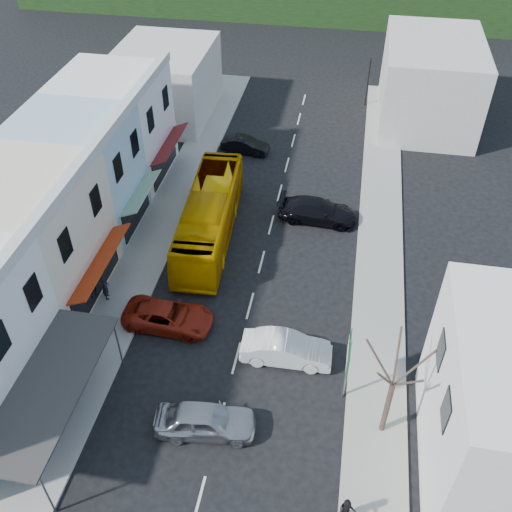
% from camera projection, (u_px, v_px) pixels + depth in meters
% --- Properties ---
extents(ground, '(120.00, 120.00, 0.00)m').
position_uv_depth(ground, '(236.00, 358.00, 30.83)').
color(ground, black).
rests_on(ground, ground).
extents(sidewalk_left, '(3.00, 52.00, 0.15)m').
position_uv_depth(sidewalk_left, '(159.00, 229.00, 39.24)').
color(sidewalk_left, gray).
rests_on(sidewalk_left, ground).
extents(sidewalk_right, '(3.00, 52.00, 0.15)m').
position_uv_depth(sidewalk_right, '(380.00, 255.00, 37.23)').
color(sidewalk_right, gray).
rests_on(sidewalk_right, ground).
extents(shopfront_row, '(8.25, 30.00, 8.00)m').
position_uv_depth(shopfront_row, '(45.00, 219.00, 33.63)').
color(shopfront_row, silver).
rests_on(shopfront_row, ground).
extents(distant_block_left, '(8.00, 10.00, 6.00)m').
position_uv_depth(distant_block_left, '(165.00, 82.00, 50.62)').
color(distant_block_left, '#B7B2A8').
rests_on(distant_block_left, ground).
extents(distant_block_right, '(8.00, 12.00, 7.00)m').
position_uv_depth(distant_block_right, '(430.00, 82.00, 49.43)').
color(distant_block_right, '#B7B2A8').
rests_on(distant_block_right, ground).
extents(bus, '(3.23, 11.73, 3.10)m').
position_uv_depth(bus, '(210.00, 217.00, 37.85)').
color(bus, '#D89100').
rests_on(bus, ground).
extents(car_silver, '(4.59, 2.33, 1.40)m').
position_uv_depth(car_silver, '(205.00, 422.00, 27.03)').
color(car_silver, '#9F9FA4').
rests_on(car_silver, ground).
extents(car_white, '(4.45, 1.92, 1.40)m').
position_uv_depth(car_white, '(286.00, 350.00, 30.32)').
color(car_white, silver).
rests_on(car_white, ground).
extents(car_red, '(4.65, 2.03, 1.40)m').
position_uv_depth(car_red, '(168.00, 316.00, 32.19)').
color(car_red, maroon).
rests_on(car_red, ground).
extents(car_black_near, '(4.57, 2.03, 1.40)m').
position_uv_depth(car_black_near, '(317.00, 212.00, 39.75)').
color(car_black_near, black).
rests_on(car_black_near, ground).
extents(car_black_far, '(4.58, 2.31, 1.40)m').
position_uv_depth(car_black_far, '(245.00, 145.00, 46.81)').
color(car_black_far, black).
rests_on(car_black_far, ground).
extents(pedestrian_left, '(0.60, 0.71, 1.70)m').
position_uv_depth(pedestrian_left, '(105.00, 287.00, 33.57)').
color(pedestrian_left, black).
rests_on(pedestrian_left, sidewalk_left).
extents(pedestrian_right, '(0.74, 0.51, 1.70)m').
position_uv_depth(pedestrian_right, '(347.00, 512.00, 23.47)').
color(pedestrian_right, black).
rests_on(pedestrian_right, sidewalk_right).
extents(direction_sign, '(0.23, 1.91, 4.23)m').
position_uv_depth(direction_sign, '(346.00, 370.00, 27.56)').
color(direction_sign, '#095518').
rests_on(direction_sign, ground).
extents(street_tree, '(2.34, 2.34, 7.15)m').
position_uv_depth(street_tree, '(393.00, 385.00, 25.14)').
color(street_tree, '#33261E').
rests_on(street_tree, ground).
extents(traffic_signal, '(0.49, 0.92, 4.51)m').
position_uv_depth(traffic_signal, '(368.00, 82.00, 52.35)').
color(traffic_signal, black).
rests_on(traffic_signal, ground).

